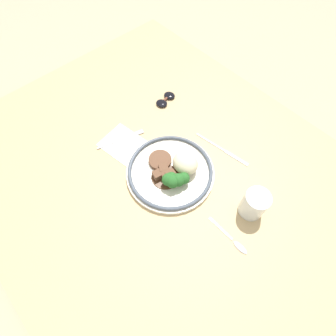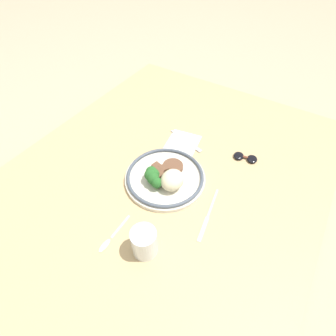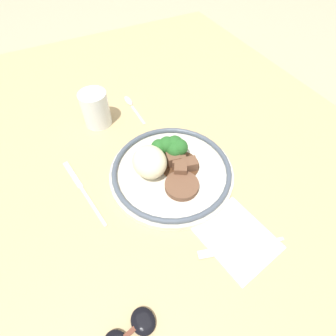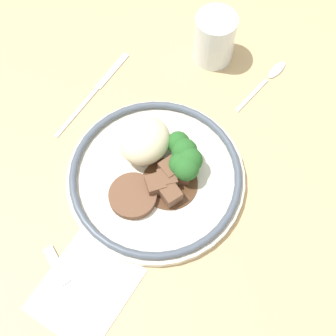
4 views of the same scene
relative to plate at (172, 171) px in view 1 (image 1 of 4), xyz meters
The scene contains 9 objects.
ground_plane 0.07m from the plate, 24.82° to the right, with size 8.00×8.00×0.00m, color tan.
dining_table 0.06m from the plate, 24.82° to the right, with size 1.50×1.09×0.04m.
napkin 0.21m from the plate, 167.56° to the right, with size 0.16×0.15×0.00m.
plate is the anchor object (origin of this frame).
juice_glass 0.27m from the plate, 20.20° to the left, with size 0.07×0.07×0.10m.
fork 0.22m from the plate, behind, with size 0.06×0.17×0.00m.
knife 0.21m from the plate, 75.84° to the left, with size 0.21×0.04×0.00m.
spoon 0.29m from the plate, ahead, with size 0.14×0.02×0.01m.
sunglasses 0.33m from the plate, 141.76° to the left, with size 0.06×0.10×0.01m.
Camera 1 is at (0.26, -0.27, 0.80)m, focal length 28.00 mm.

